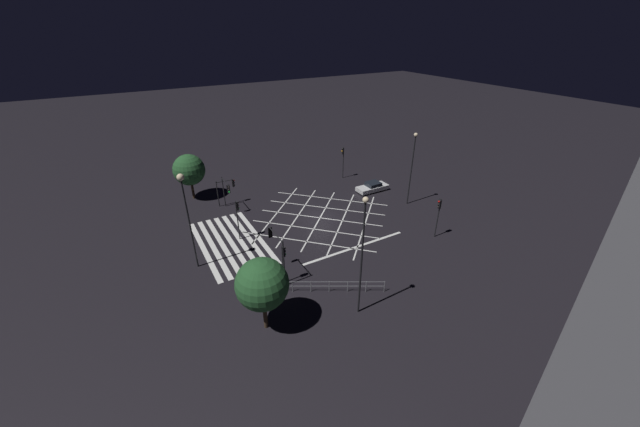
# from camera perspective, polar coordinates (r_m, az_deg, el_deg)

# --- Properties ---
(ground_plane) EXTENTS (200.00, 200.00, 0.00)m
(ground_plane) POSITION_cam_1_polar(r_m,az_deg,el_deg) (40.13, 0.00, -0.69)
(ground_plane) COLOR black
(road_markings) EXTENTS (17.28, 21.82, 0.01)m
(road_markings) POSITION_cam_1_polar(r_m,az_deg,el_deg) (37.46, -8.39, -3.32)
(road_markings) COLOR silver
(road_markings) RESTS_ON ground_plane
(traffic_light_ne_cross) EXTENTS (0.36, 0.39, 4.28)m
(traffic_light_ne_cross) POSITION_cam_1_polar(r_m,az_deg,el_deg) (37.04, 18.43, 0.45)
(traffic_light_ne_cross) COLOR black
(traffic_light_ne_cross) RESTS_ON ground_plane
(traffic_light_sw_main) EXTENTS (2.71, 0.36, 3.78)m
(traffic_light_sw_main) POSITION_cam_1_polar(r_m,az_deg,el_deg) (41.74, -14.76, 3.80)
(traffic_light_sw_main) COLOR black
(traffic_light_sw_main) RESTS_ON ground_plane
(traffic_light_median_south) EXTENTS (0.36, 0.39, 4.26)m
(traffic_light_median_south) POSITION_cam_1_polar(r_m,az_deg,el_deg) (35.74, -13.06, 0.17)
(traffic_light_median_south) COLOR black
(traffic_light_median_south) RESTS_ON ground_plane
(traffic_light_sw_cross) EXTENTS (0.36, 2.24, 3.21)m
(traffic_light_sw_cross) POSITION_cam_1_polar(r_m,az_deg,el_deg) (43.58, -14.63, 4.23)
(traffic_light_sw_cross) COLOR black
(traffic_light_sw_cross) RESTS_ON ground_plane
(traffic_light_se_cross) EXTENTS (0.36, 0.39, 3.61)m
(traffic_light_se_cross) POSITION_cam_1_polar(r_m,az_deg,el_deg) (29.36, -5.86, -6.94)
(traffic_light_se_cross) COLOR black
(traffic_light_se_cross) RESTS_ON ground_plane
(traffic_light_nw_cross) EXTENTS (0.36, 0.39, 4.46)m
(traffic_light_nw_cross) POSITION_cam_1_polar(r_m,az_deg,el_deg) (49.60, 3.68, 9.10)
(traffic_light_nw_cross) COLOR black
(traffic_light_nw_cross) RESTS_ON ground_plane
(traffic_light_se_main) EXTENTS (2.92, 0.36, 4.42)m
(traffic_light_se_main) POSITION_cam_1_polar(r_m,az_deg,el_deg) (29.72, -7.05, -4.95)
(traffic_light_se_main) COLOR black
(traffic_light_se_main) RESTS_ON ground_plane
(street_lamp_east) EXTENTS (0.59, 0.59, 8.97)m
(street_lamp_east) POSITION_cam_1_polar(r_m,az_deg,el_deg) (31.05, -20.80, 2.04)
(street_lamp_east) COLOR black
(street_lamp_east) RESTS_ON ground_plane
(street_lamp_west) EXTENTS (0.44, 0.44, 8.72)m
(street_lamp_west) POSITION_cam_1_polar(r_m,az_deg,el_deg) (42.40, 14.61, 8.40)
(street_lamp_west) COLOR black
(street_lamp_west) RESTS_ON ground_plane
(street_lamp_far) EXTENTS (0.42, 0.42, 9.70)m
(street_lamp_far) POSITION_cam_1_polar(r_m,az_deg,el_deg) (24.54, 6.83, -4.99)
(street_lamp_far) COLOR black
(street_lamp_far) RESTS_ON ground_plane
(street_tree_near) EXTENTS (3.77, 3.77, 5.66)m
(street_tree_near) POSITION_cam_1_polar(r_m,az_deg,el_deg) (45.94, -20.22, 6.56)
(street_tree_near) COLOR #38281C
(street_tree_near) RESTS_ON ground_plane
(street_tree_far) EXTENTS (3.68, 3.68, 5.77)m
(street_tree_far) POSITION_cam_1_polar(r_m,az_deg,el_deg) (24.72, -9.25, -11.12)
(street_tree_far) COLOR #38281C
(street_tree_far) RESTS_ON ground_plane
(waiting_car) EXTENTS (1.73, 4.24, 1.21)m
(waiting_car) POSITION_cam_1_polar(r_m,az_deg,el_deg) (46.82, 8.40, 4.22)
(waiting_car) COLOR silver
(waiting_car) RESTS_ON ground_plane
(pedestrian_railing) EXTENTS (5.24, 9.14, 1.05)m
(pedestrian_railing) POSITION_cam_1_polar(r_m,az_deg,el_deg) (29.41, 0.00, -11.39)
(pedestrian_railing) COLOR gray
(pedestrian_railing) RESTS_ON ground_plane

